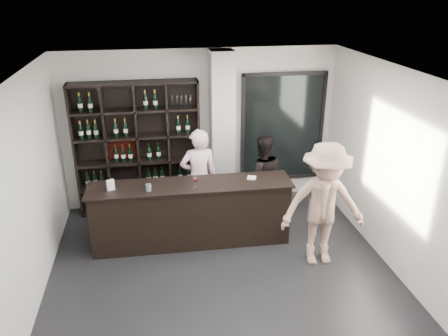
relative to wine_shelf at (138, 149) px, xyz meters
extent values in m
cube|color=black|center=(1.15, -2.57, -1.20)|extent=(5.00, 5.50, 0.01)
cube|color=silver|center=(1.50, -0.10, 0.25)|extent=(0.40, 0.40, 2.90)
cube|color=black|center=(2.70, 0.12, 0.20)|extent=(1.60, 0.08, 2.10)
cube|color=black|center=(2.70, 0.12, 0.20)|extent=(1.48, 0.02, 1.98)
cube|color=black|center=(0.80, -1.32, -0.69)|extent=(3.11, 0.58, 1.02)
cube|color=black|center=(0.80, -1.32, -0.17)|extent=(3.19, 0.66, 0.03)
imported|color=#FFCCDA|center=(1.00, -0.72, -0.33)|extent=(0.67, 0.47, 1.74)
imported|color=black|center=(2.10, -0.72, -0.41)|extent=(0.77, 0.60, 1.57)
imported|color=tan|center=(2.65, -2.17, -0.24)|extent=(1.29, 0.81, 1.91)
cylinder|color=#A2B3C4|center=(0.16, -1.45, -0.10)|extent=(0.10, 0.10, 0.11)
cube|color=white|center=(1.79, -1.27, -0.14)|extent=(0.17, 0.17, 0.02)
cube|color=white|center=(-0.40, -1.32, -0.07)|extent=(0.12, 0.09, 0.16)
camera|label=1|loc=(0.28, -7.45, 2.74)|focal=35.00mm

